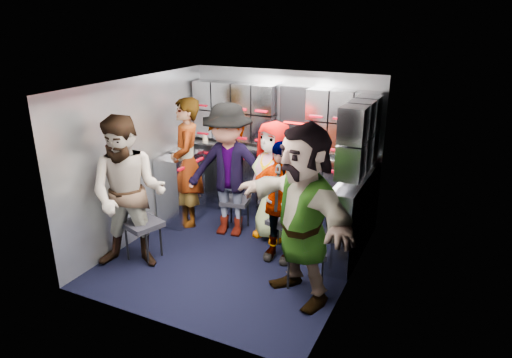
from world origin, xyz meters
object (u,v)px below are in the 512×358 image
at_px(jump_seat_near_left, 142,226).
at_px(attendant_arc_c, 274,181).
at_px(jump_seat_mid_left, 236,202).
at_px(attendant_arc_b, 228,171).
at_px(jump_seat_near_right, 306,251).
at_px(attendant_arc_d, 280,202).
at_px(jump_seat_mid_right, 285,224).
at_px(attendant_arc_e, 302,214).
at_px(jump_seat_center, 279,201).
at_px(attendant_standing, 187,163).
at_px(attendant_arc_a, 129,194).

distance_m(jump_seat_near_left, attendant_arc_c, 1.73).
bearing_deg(attendant_arc_c, jump_seat_mid_left, -163.46).
bearing_deg(attendant_arc_b, jump_seat_mid_left, 80.83).
relative_size(jump_seat_near_right, attendant_arc_d, 0.35).
bearing_deg(jump_seat_near_left, jump_seat_near_right, 7.54).
height_order(jump_seat_mid_right, attendant_arc_e, attendant_arc_e).
xyz_separation_m(jump_seat_near_left, jump_seat_center, (1.19, 1.37, 0.01)).
relative_size(jump_seat_center, attendant_arc_b, 0.28).
bearing_deg(attendant_standing, attendant_arc_c, 60.50).
distance_m(attendant_arc_a, attendant_arc_d, 1.73).
bearing_deg(attendant_arc_e, attendant_arc_b, 177.06).
xyz_separation_m(jump_seat_mid_right, attendant_arc_c, (-0.29, 0.31, 0.41)).
xyz_separation_m(jump_seat_mid_right, attendant_arc_b, (-0.87, 0.16, 0.51)).
height_order(jump_seat_mid_left, jump_seat_mid_right, jump_seat_mid_right).
bearing_deg(attendant_standing, jump_seat_mid_right, 48.24).
height_order(jump_seat_mid_left, attendant_standing, attendant_standing).
relative_size(jump_seat_mid_left, jump_seat_mid_right, 0.96).
xyz_separation_m(jump_seat_mid_left, jump_seat_near_right, (1.37, -0.96, 0.05)).
bearing_deg(jump_seat_center, attendant_arc_e, -58.49).
relative_size(jump_seat_center, attendant_arc_d, 0.34).
distance_m(jump_seat_near_left, jump_seat_center, 1.82).
bearing_deg(jump_seat_mid_left, attendant_arc_a, -113.48).
relative_size(jump_seat_near_left, attendant_arc_a, 0.28).
height_order(jump_seat_near_left, attendant_arc_a, attendant_arc_a).
height_order(attendant_standing, attendant_arc_e, attendant_arc_e).
distance_m(attendant_standing, attendant_arc_c, 1.27).
bearing_deg(jump_seat_mid_left, jump_seat_center, 14.42).
height_order(jump_seat_near_right, attendant_arc_c, attendant_arc_c).
bearing_deg(jump_seat_near_left, attendant_arc_b, 59.71).
height_order(jump_seat_mid_right, attendant_arc_d, attendant_arc_d).
distance_m(jump_seat_center, attendant_arc_b, 0.80).
xyz_separation_m(jump_seat_near_left, jump_seat_near_right, (1.98, 0.26, -0.00)).
bearing_deg(attendant_arc_d, jump_seat_near_left, -153.59).
height_order(jump_seat_mid_left, attendant_arc_e, attendant_arc_e).
height_order(jump_seat_mid_right, attendant_standing, attendant_standing).
height_order(jump_seat_near_left, attendant_arc_c, attendant_arc_c).
bearing_deg(attendant_arc_b, jump_seat_mid_right, -19.58).
bearing_deg(attendant_arc_b, attendant_standing, 166.71).
xyz_separation_m(jump_seat_mid_right, attendant_standing, (-1.55, 0.21, 0.51)).
distance_m(attendant_arc_d, attendant_arc_e, 0.82).
bearing_deg(attendant_arc_e, attendant_arc_a, -140.38).
relative_size(jump_seat_near_left, attendant_arc_b, 0.29).
distance_m(attendant_arc_a, attendant_arc_b, 1.37).
distance_m(attendant_arc_a, attendant_arc_c, 1.82).
bearing_deg(jump_seat_mid_left, jump_seat_mid_right, -21.33).
bearing_deg(attendant_arc_d, attendant_arc_e, -50.11).
bearing_deg(jump_seat_mid_left, attendant_arc_e, -39.75).
distance_m(attendant_arc_a, attendant_arc_e, 2.00).
xyz_separation_m(jump_seat_near_left, attendant_arc_d, (1.48, 0.71, 0.31)).
distance_m(attendant_arc_c, attendant_arc_e, 1.37).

